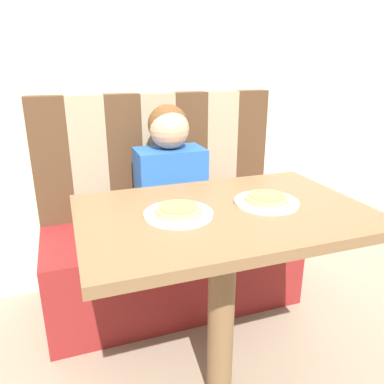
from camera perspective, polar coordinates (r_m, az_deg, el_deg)
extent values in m
cube|color=beige|center=(2.11, -6.38, 20.52)|extent=(7.00, 0.05, 2.60)
cube|color=maroon|center=(2.06, -3.07, -10.65)|extent=(1.29, 0.56, 0.45)
cube|color=#4C331E|center=(2.01, -20.64, 4.28)|extent=(0.18, 0.09, 0.65)
cube|color=tan|center=(2.01, -15.42, 4.85)|extent=(0.18, 0.09, 0.65)
cube|color=#4C331E|center=(2.03, -10.25, 5.37)|extent=(0.18, 0.09, 0.65)
cube|color=tan|center=(2.07, -5.21, 5.84)|extent=(0.18, 0.09, 0.65)
cube|color=#4C331E|center=(2.12, -0.36, 6.24)|extent=(0.18, 0.09, 0.65)
cube|color=tan|center=(2.19, 4.23, 6.58)|extent=(0.18, 0.09, 0.65)
cube|color=#4C331E|center=(2.26, 8.53, 6.86)|extent=(0.18, 0.09, 0.65)
cube|color=brown|center=(1.27, 4.90, -3.40)|extent=(0.97, 0.64, 0.03)
cylinder|color=brown|center=(1.46, 4.46, -17.61)|extent=(0.10, 0.10, 0.74)
cube|color=#2356B2|center=(1.88, -3.30, 0.63)|extent=(0.33, 0.20, 0.40)
sphere|color=tan|center=(1.81, -3.48, 9.55)|extent=(0.19, 0.19, 0.19)
sphere|color=brown|center=(1.83, -3.70, 10.19)|extent=(0.19, 0.19, 0.19)
cylinder|color=white|center=(1.21, -2.09, -3.34)|extent=(0.22, 0.22, 0.01)
cylinder|color=white|center=(1.33, 11.26, -1.51)|extent=(0.22, 0.22, 0.01)
cylinder|color=tan|center=(1.20, -2.10, -2.73)|extent=(0.15, 0.15, 0.02)
cylinder|color=gold|center=(1.20, -2.10, -2.27)|extent=(0.12, 0.12, 0.01)
cylinder|color=tan|center=(1.33, 11.30, -0.96)|extent=(0.15, 0.15, 0.02)
cylinder|color=gold|center=(1.32, 11.33, -0.53)|extent=(0.12, 0.12, 0.01)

